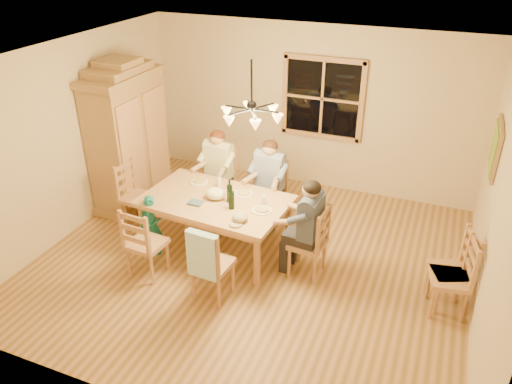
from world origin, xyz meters
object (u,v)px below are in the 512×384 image
at_px(adult_plaid_man, 269,172).
at_px(chair_end_left, 139,206).
at_px(chair_far_right, 269,205).
at_px(wine_bottle_a, 230,191).
at_px(chair_spare_front, 448,282).
at_px(chair_spare_back, 447,289).
at_px(child, 152,226).
at_px(wine_bottle_b, 231,197).
at_px(chair_near_left, 148,253).
at_px(adult_woman, 218,161).
at_px(chair_near_right, 213,274).
at_px(chair_far_left, 219,193).
at_px(armoire, 128,140).
at_px(adult_slate_man, 309,217).
at_px(chandelier, 252,113).
at_px(chair_end_right, 307,253).
at_px(dining_table, 215,205).

bearing_deg(adult_plaid_man, chair_end_left, 27.98).
xyz_separation_m(chair_far_right, wine_bottle_a, (-0.23, -0.87, 0.62)).
distance_m(chair_spare_front, chair_spare_back, 0.13).
height_order(child, chair_spare_back, chair_spare_back).
relative_size(adult_plaid_man, child, 1.00).
bearing_deg(wine_bottle_b, chair_near_left, -139.67).
bearing_deg(wine_bottle_a, child, -153.59).
xyz_separation_m(adult_plaid_man, wine_bottle_a, (-0.23, -0.87, 0.08)).
xyz_separation_m(chair_near_left, adult_woman, (0.14, 1.82, 0.54)).
distance_m(chair_near_right, chair_spare_back, 2.73).
bearing_deg(chair_spare_front, chair_far_left, 50.95).
height_order(armoire, chair_near_left, armoire).
bearing_deg(adult_slate_man, chair_far_left, 63.43).
xyz_separation_m(chair_far_right, chair_near_right, (-0.03, -1.82, 0.00)).
bearing_deg(wine_bottle_a, adult_woman, 123.81).
bearing_deg(chair_near_left, chair_far_left, 90.00).
bearing_deg(chair_far_right, armoire, 8.29).
distance_m(chandelier, adult_plaid_man, 1.60).
relative_size(chair_far_left, chair_end_left, 1.00).
height_order(chair_near_right, wine_bottle_a, wine_bottle_a).
bearing_deg(chair_near_left, chair_far_right, 64.80).
distance_m(adult_woman, chair_spare_front, 3.63).
distance_m(chair_near_right, chair_spare_front, 2.77).
bearing_deg(wine_bottle_b, child, -163.06).
distance_m(adult_plaid_man, chair_spare_front, 2.81).
bearing_deg(adult_slate_man, chair_end_right, -175.73).
height_order(chair_end_right, adult_plaid_man, adult_plaid_man).
relative_size(chair_near_left, chair_near_right, 1.00).
relative_size(chandelier, chair_far_right, 0.78).
relative_size(chair_end_right, chair_spare_back, 1.00).
xyz_separation_m(chair_near_right, adult_plaid_man, (0.03, 1.82, 0.54)).
distance_m(chair_near_left, wine_bottle_a, 1.32).
distance_m(adult_woman, wine_bottle_a, 1.13).
xyz_separation_m(armoire, chair_spare_back, (4.87, -0.90, -0.75)).
height_order(chair_far_left, chair_far_right, same).
relative_size(chair_end_left, wine_bottle_b, 3.00).
distance_m(chair_end_left, chair_spare_back, 4.38).
xyz_separation_m(chandelier, chair_far_left, (-1.00, 1.06, -1.77)).
bearing_deg(chair_spare_front, wine_bottle_a, 65.84).
xyz_separation_m(chandelier, child, (-1.32, -0.34, -1.64)).
height_order(armoire, dining_table, armoire).
height_order(chair_near_left, chair_spare_back, same).
distance_m(chair_near_left, child, 0.47).
bearing_deg(chair_end_left, chair_spare_front, 92.29).
height_order(adult_woman, wine_bottle_a, adult_woman).
relative_size(dining_table, chair_end_left, 2.03).
height_order(adult_slate_man, child, adult_slate_man).
bearing_deg(dining_table, adult_woman, 113.63).
bearing_deg(adult_slate_man, adult_woman, 63.43).
distance_m(dining_table, chair_far_left, 1.09).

